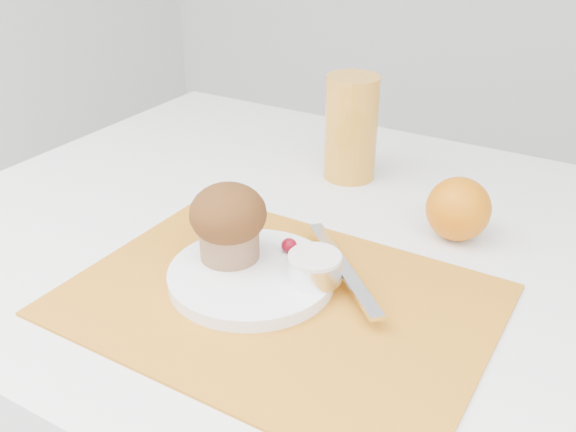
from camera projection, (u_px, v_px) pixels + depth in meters
The scene contains 10 objects.
placemat at pixel (278, 300), 0.69m from camera, with size 0.44×0.33×0.00m, color orange.
plate at pixel (251, 275), 0.72m from camera, with size 0.19×0.19×0.01m, color white.
ramekin at pixel (314, 269), 0.69m from camera, with size 0.06×0.06×0.03m, color white.
cream at pixel (315, 258), 0.68m from camera, with size 0.06×0.06×0.01m, color white.
raspberry_near at pixel (289, 245), 0.74m from camera, with size 0.02×0.02×0.02m, color #54020D.
raspberry_far at pixel (297, 261), 0.71m from camera, with size 0.02×0.02×0.02m, color #5F0502.
butter_knife at pixel (343, 267), 0.71m from camera, with size 0.20×0.02×0.00m, color silver.
orange at pixel (458, 209), 0.80m from camera, with size 0.08×0.08×0.08m, color orange.
juice_glass at pixel (351, 128), 0.94m from camera, with size 0.08×0.08×0.16m, color orange.
muffin at pixel (228, 221), 0.72m from camera, with size 0.09×0.09×0.09m.
Camera 1 is at (0.25, -0.59, 1.16)m, focal length 40.00 mm.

